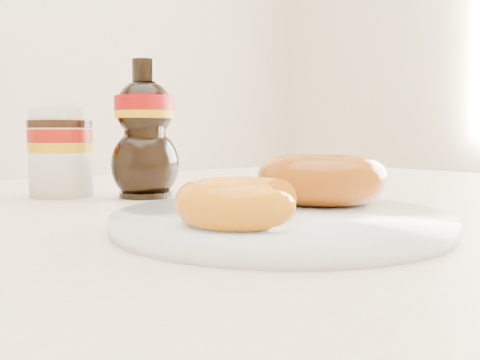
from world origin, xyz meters
TOP-DOWN VIEW (x-y plane):
  - dining_table at (0.00, 0.10)m, footprint 1.40×0.90m
  - plate at (0.00, -0.04)m, footprint 0.26×0.26m
  - donut_bitten at (-0.06, -0.07)m, footprint 0.11×0.11m
  - donut_whole at (0.08, -0.02)m, footprint 0.14×0.14m
  - nutella_jar at (-0.05, 0.28)m, footprint 0.07×0.07m
  - syrup_bottle at (0.03, 0.21)m, footprint 0.09×0.08m

SIDE VIEW (x-z plane):
  - dining_table at x=0.00m, z-range 0.29..1.04m
  - plate at x=0.00m, z-range 0.75..0.76m
  - donut_bitten at x=-0.06m, z-range 0.76..0.79m
  - donut_whole at x=0.08m, z-range 0.76..0.80m
  - nutella_jar at x=-0.05m, z-range 0.75..0.86m
  - syrup_bottle at x=0.03m, z-range 0.75..0.91m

